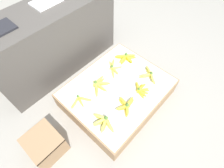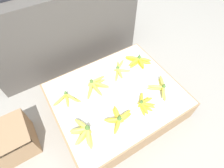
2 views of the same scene
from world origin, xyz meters
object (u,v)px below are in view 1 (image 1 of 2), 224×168
object	(u,v)px
banana_bunch_front_left	(104,122)
banana_bunch_front_right	(149,75)
banana_bunch_middle_left	(80,100)
foam_tray_white	(46,2)
banana_bunch_front_midright	(141,90)
banana_bunch_middle_right	(126,57)
banana_bunch_middle_midleft	(99,85)
wooden_crate	(45,144)
banana_bunch_front_midleft	(126,106)
banana_bunch_middle_midright	(113,68)

from	to	relation	value
banana_bunch_front_left	banana_bunch_front_right	world-z (taller)	banana_bunch_front_left
banana_bunch_middle_left	foam_tray_white	xyz separation A→B (m)	(0.37, 0.80, 0.55)
banana_bunch_front_midright	banana_bunch_middle_right	world-z (taller)	banana_bunch_middle_right
banana_bunch_middle_midleft	banana_bunch_middle_right	world-z (taller)	banana_bunch_middle_right
banana_bunch_middle_midleft	banana_bunch_front_midright	bearing A→B (deg)	-55.14
banana_bunch_front_left	wooden_crate	bearing A→B (deg)	149.26
banana_bunch_middle_midleft	banana_bunch_middle_right	bearing A→B (deg)	5.30
banana_bunch_front_midleft	banana_bunch_middle_right	bearing A→B (deg)	40.19
banana_bunch_front_left	banana_bunch_middle_right	size ratio (longest dim) A/B	1.12
banana_bunch_front_right	foam_tray_white	size ratio (longest dim) A/B	0.81
banana_bunch_front_left	banana_bunch_middle_midright	xyz separation A→B (m)	(0.54, 0.37, -0.01)
banana_bunch_middle_left	banana_bunch_middle_right	bearing A→B (deg)	2.72
banana_bunch_middle_left	banana_bunch_middle_midright	distance (m)	0.53
wooden_crate	banana_bunch_middle_right	size ratio (longest dim) A/B	1.31
banana_bunch_middle_left	banana_bunch_middle_right	size ratio (longest dim) A/B	0.96
wooden_crate	banana_bunch_front_midright	bearing A→B (deg)	-17.69
banana_bunch_front_left	banana_bunch_middle_right	world-z (taller)	banana_bunch_front_left
banana_bunch_front_left	foam_tray_white	distance (m)	1.31
banana_bunch_middle_left	banana_bunch_middle_right	xyz separation A→B (m)	(0.74, 0.04, 0.01)
banana_bunch_front_left	banana_bunch_front_midright	bearing A→B (deg)	-3.38
banana_bunch_front_midright	banana_bunch_middle_right	size ratio (longest dim) A/B	0.89
banana_bunch_front_right	banana_bunch_front_midright	bearing A→B (deg)	-167.06
wooden_crate	banana_bunch_middle_right	bearing A→B (deg)	3.90
banana_bunch_front_left	banana_bunch_middle_right	distance (m)	0.83
banana_bunch_front_midright	foam_tray_white	xyz separation A→B (m)	(-0.14, 1.17, 0.55)
banana_bunch_front_left	banana_bunch_middle_midright	world-z (taller)	banana_bunch_front_left
banana_bunch_front_left	banana_bunch_middle_midright	bearing A→B (deg)	34.93
wooden_crate	banana_bunch_front_midleft	distance (m)	0.82
banana_bunch_middle_left	banana_bunch_middle_midright	xyz separation A→B (m)	(0.53, 0.04, 0.00)
wooden_crate	banana_bunch_front_left	world-z (taller)	banana_bunch_front_left
wooden_crate	banana_bunch_front_right	bearing A→B (deg)	-12.46
banana_bunch_middle_right	banana_bunch_middle_midleft	bearing A→B (deg)	-174.70
banana_bunch_front_midleft	banana_bunch_middle_midleft	world-z (taller)	banana_bunch_front_midleft
banana_bunch_front_left	banana_bunch_middle_midleft	world-z (taller)	banana_bunch_front_left
foam_tray_white	banana_bunch_middle_midright	bearing A→B (deg)	-77.88
foam_tray_white	wooden_crate	bearing A→B (deg)	-135.13
banana_bunch_middle_midright	wooden_crate	bearing A→B (deg)	-174.98
banana_bunch_front_midright	banana_bunch_front_right	xyz separation A→B (m)	(0.22, 0.05, 0.00)
banana_bunch_front_midright	banana_bunch_middle_midleft	distance (m)	0.43
banana_bunch_front_midleft	banana_bunch_front_right	bearing A→B (deg)	7.31
banana_bunch_front_midleft	banana_bunch_front_right	distance (m)	0.47
banana_bunch_front_left	banana_bunch_middle_left	distance (m)	0.33
banana_bunch_middle_midright	banana_bunch_middle_right	size ratio (longest dim) A/B	1.00
foam_tray_white	banana_bunch_front_left	bearing A→B (deg)	-108.20
wooden_crate	banana_bunch_middle_midleft	size ratio (longest dim) A/B	1.26
banana_bunch_front_midright	banana_bunch_middle_midright	distance (m)	0.41
banana_bunch_front_midleft	banana_bunch_middle_midleft	distance (m)	0.36
banana_bunch_middle_midright	foam_tray_white	size ratio (longest dim) A/B	0.81
banana_bunch_front_midright	banana_bunch_front_right	size ratio (longest dim) A/B	0.89
banana_bunch_middle_midright	banana_bunch_front_midleft	bearing A→B (deg)	-123.49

